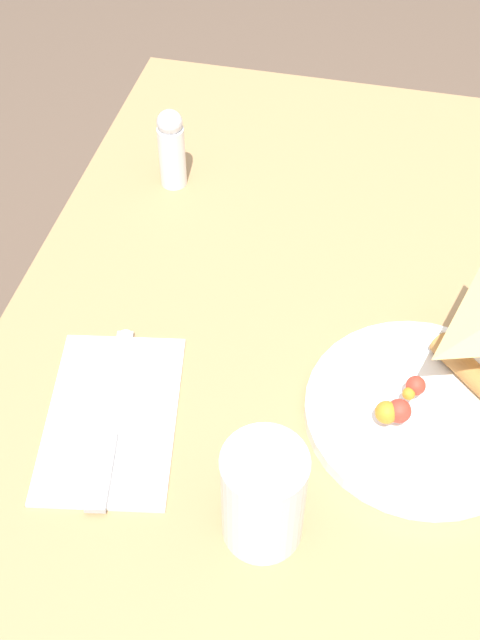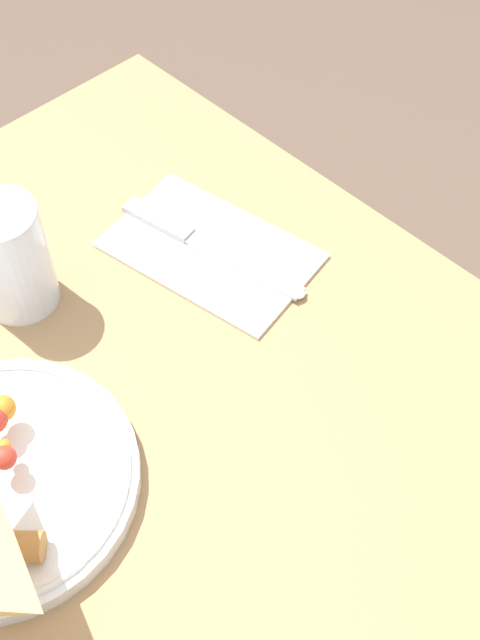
{
  "view_description": "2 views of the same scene",
  "coord_description": "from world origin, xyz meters",
  "px_view_note": "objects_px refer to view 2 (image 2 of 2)",
  "views": [
    {
      "loc": [
        -0.59,
        0.06,
        1.39
      ],
      "look_at": [
        -0.09,
        0.18,
        0.81
      ],
      "focal_mm": 45.0,
      "sensor_mm": 36.0,
      "label": 1
    },
    {
      "loc": [
        0.24,
        -0.07,
        1.33
      ],
      "look_at": [
        -0.06,
        0.22,
        0.79
      ],
      "focal_mm": 45.0,
      "sensor_mm": 36.0,
      "label": 2
    }
  ],
  "objects_px": {
    "dining_table": "(110,612)",
    "milk_glass": "(11,261)",
    "napkin_folded": "(210,250)",
    "butter_knife": "(201,242)"
  },
  "relations": [
    {
      "from": "dining_table",
      "to": "milk_glass",
      "type": "bearing_deg",
      "value": 155.57
    },
    {
      "from": "milk_glass",
      "to": "napkin_folded",
      "type": "height_order",
      "value": "milk_glass"
    },
    {
      "from": "dining_table",
      "to": "butter_knife",
      "type": "bearing_deg",
      "value": 123.12
    },
    {
      "from": "dining_table",
      "to": "butter_knife",
      "type": "relative_size",
      "value": 4.45
    },
    {
      "from": "dining_table",
      "to": "napkin_folded",
      "type": "xyz_separation_m",
      "value": [
        -0.17,
        0.29,
        0.11
      ]
    },
    {
      "from": "dining_table",
      "to": "milk_glass",
      "type": "height_order",
      "value": "milk_glass"
    },
    {
      "from": "dining_table",
      "to": "milk_glass",
      "type": "distance_m",
      "value": 0.32
    },
    {
      "from": "napkin_folded",
      "to": "butter_knife",
      "type": "height_order",
      "value": "butter_knife"
    },
    {
      "from": "napkin_folded",
      "to": "butter_knife",
      "type": "relative_size",
      "value": 1.03
    },
    {
      "from": "dining_table",
      "to": "milk_glass",
      "type": "xyz_separation_m",
      "value": [
        -0.26,
        0.12,
        0.16
      ]
    }
  ]
}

